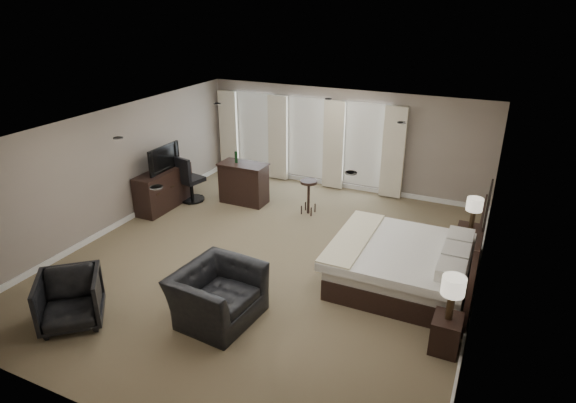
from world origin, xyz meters
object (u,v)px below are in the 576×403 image
at_px(nightstand_far, 468,243).
at_px(bar_counter, 244,183).
at_px(desk_chair, 191,178).
at_px(lamp_near, 452,298).
at_px(armchair_near, 217,287).
at_px(bed, 408,247).
at_px(nightstand_near, 446,334).
at_px(bar_stool_left, 242,188).
at_px(armchair_far, 70,297).
at_px(tv, 162,168).
at_px(dresser, 164,189).
at_px(lamp_far, 473,213).
at_px(bar_stool_right, 309,197).

xyz_separation_m(nightstand_far, bar_counter, (-5.31, 0.58, 0.18)).
bearing_deg(desk_chair, nightstand_far, -169.53).
xyz_separation_m(nightstand_far, desk_chair, (-6.55, 0.13, 0.26)).
relative_size(lamp_near, armchair_near, 0.52).
xyz_separation_m(bed, nightstand_far, (0.89, 1.45, -0.43)).
xyz_separation_m(nightstand_near, bar_stool_left, (-5.34, 3.44, 0.12)).
height_order(bed, bar_stool_left, bed).
relative_size(armchair_near, bar_stool_left, 1.69).
bearing_deg(bar_counter, nightstand_far, -6.27).
distance_m(nightstand_far, armchair_far, 7.14).
bearing_deg(lamp_near, armchair_near, -167.52).
distance_m(bed, tv, 6.12).
bearing_deg(nightstand_far, dresser, -176.16).
bearing_deg(lamp_far, lamp_near, -90.00).
relative_size(nightstand_near, armchair_far, 0.58).
bearing_deg(bed, tv, 170.71).
bearing_deg(bar_counter, armchair_far, -90.59).
height_order(bed, tv, bed).
distance_m(armchair_far, desk_chair, 4.99).
bearing_deg(armchair_far, lamp_far, 0.60).
distance_m(nightstand_far, lamp_near, 2.95).
distance_m(dresser, bar_counter, 1.92).
relative_size(lamp_far, tv, 0.59).
distance_m(lamp_near, desk_chair, 7.23).
xyz_separation_m(nightstand_near, tv, (-6.92, 2.44, 0.74)).
height_order(lamp_near, armchair_near, lamp_near).
bearing_deg(bed, nightstand_far, 58.46).
bearing_deg(bar_stool_left, armchair_far, -90.33).
relative_size(armchair_far, bar_stool_left, 1.20).
bearing_deg(nightstand_far, armchair_far, -138.73).
bearing_deg(lamp_near, bar_counter, 146.75).
bearing_deg(dresser, armchair_near, -41.94).
xyz_separation_m(nightstand_far, dresser, (-6.92, -0.46, 0.14)).
height_order(lamp_near, bar_stool_right, lamp_near).
bearing_deg(lamp_near, bar_stool_right, 135.59).
relative_size(lamp_near, dresser, 0.42).
xyz_separation_m(lamp_far, armchair_far, (-5.37, -4.71, -0.50)).
bearing_deg(lamp_far, armchair_far, -138.73).
distance_m(tv, armchair_far, 4.55).
distance_m(nightstand_far, dresser, 6.94).
relative_size(armchair_near, bar_stool_right, 1.59).
bearing_deg(nightstand_far, bed, -121.54).
distance_m(tv, armchair_near, 4.78).
bearing_deg(bar_stool_left, lamp_far, -5.80).
height_order(dresser, bar_stool_right, dresser).
relative_size(bar_counter, desk_chair, 0.99).
height_order(lamp_far, desk_chair, lamp_far).
bearing_deg(tv, bar_stool_right, -71.38).
height_order(bed, nightstand_near, bed).
xyz_separation_m(dresser, bar_counter, (1.61, 1.05, 0.04)).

